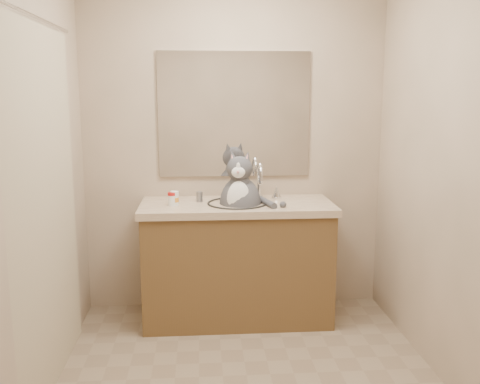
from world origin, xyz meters
The scene contains 8 objects.
room centered at (0.00, 0.00, 1.20)m, with size 2.22×2.52×2.42m.
vanity centered at (0.00, 0.96, 0.44)m, with size 1.34×0.59×1.12m.
mirror centered at (0.00, 1.24, 1.45)m, with size 1.10×0.02×0.90m, color white.
shower_curtain centered at (-1.05, 0.10, 1.03)m, with size 0.02×1.30×1.93m.
cat centered at (0.02, 0.94, 0.88)m, with size 0.40×0.39×0.58m.
pill_bottle_redcap centered at (-0.45, 0.91, 0.90)m, with size 0.07×0.07×0.09m.
pill_bottle_orange centered at (-0.43, 0.92, 0.90)m, with size 0.06×0.06×0.10m.
grey_canister centered at (-0.26, 1.03, 0.89)m, with size 0.06×0.06×0.07m.
Camera 1 is at (-0.25, -2.67, 1.61)m, focal length 40.00 mm.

